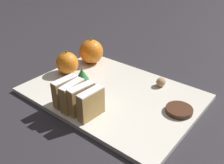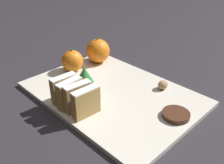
{
  "view_description": "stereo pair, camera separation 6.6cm",
  "coord_description": "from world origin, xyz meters",
  "px_view_note": "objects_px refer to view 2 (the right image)",
  "views": [
    {
      "loc": [
        -0.45,
        -0.36,
        0.37
      ],
      "look_at": [
        0.0,
        0.0,
        0.04
      ],
      "focal_mm": 40.0,
      "sensor_mm": 36.0,
      "label": 1
    },
    {
      "loc": [
        -0.4,
        -0.41,
        0.37
      ],
      "look_at": [
        0.0,
        0.0,
        0.04
      ],
      "focal_mm": 40.0,
      "sensor_mm": 36.0,
      "label": 2
    }
  ],
  "objects_px": {
    "orange_far": "(98,51)",
    "chocolate_cookie": "(176,115)",
    "orange_near": "(71,61)",
    "walnut": "(163,85)"
  },
  "relations": [
    {
      "from": "orange_near",
      "to": "orange_far",
      "type": "xyz_separation_m",
      "value": [
        0.11,
        -0.01,
        0.01
      ]
    },
    {
      "from": "orange_near",
      "to": "chocolate_cookie",
      "type": "distance_m",
      "value": 0.36
    },
    {
      "from": "orange_near",
      "to": "chocolate_cookie",
      "type": "xyz_separation_m",
      "value": [
        0.03,
        -0.36,
        -0.03
      ]
    },
    {
      "from": "orange_near",
      "to": "chocolate_cookie",
      "type": "relative_size",
      "value": 1.16
    },
    {
      "from": "orange_far",
      "to": "chocolate_cookie",
      "type": "xyz_separation_m",
      "value": [
        -0.07,
        -0.35,
        -0.03
      ]
    },
    {
      "from": "orange_far",
      "to": "chocolate_cookie",
      "type": "bearing_deg",
      "value": -101.62
    },
    {
      "from": "orange_far",
      "to": "walnut",
      "type": "distance_m",
      "value": 0.26
    },
    {
      "from": "orange_far",
      "to": "orange_near",
      "type": "bearing_deg",
      "value": 177.01
    },
    {
      "from": "orange_near",
      "to": "walnut",
      "type": "distance_m",
      "value": 0.29
    },
    {
      "from": "orange_near",
      "to": "orange_far",
      "type": "relative_size",
      "value": 0.87
    }
  ]
}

